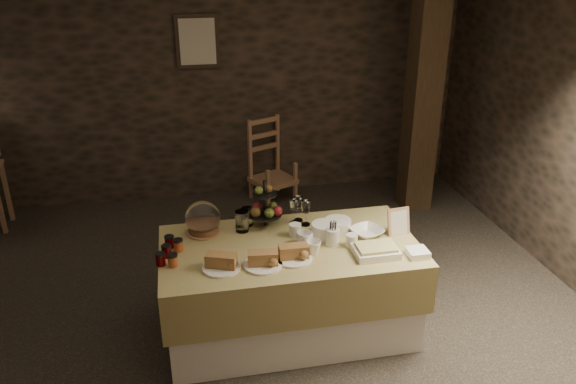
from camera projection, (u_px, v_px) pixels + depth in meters
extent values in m
cube|color=black|center=(248.00, 321.00, 4.35)|extent=(5.50, 5.00, 0.01)
cube|color=black|center=(214.00, 83.00, 6.06)|extent=(5.50, 0.02, 2.60)
cube|color=silver|center=(290.00, 290.00, 4.14)|extent=(1.76, 0.90, 0.69)
cube|color=olive|center=(290.00, 267.00, 4.06)|extent=(1.83, 0.97, 0.37)
cube|color=#956847|center=(7.00, 192.00, 5.82)|extent=(0.04, 0.04, 0.64)
cube|color=#956847|center=(273.00, 180.00, 6.34)|extent=(0.56, 0.55, 0.05)
cube|color=#956847|center=(270.00, 134.00, 6.30)|extent=(0.39, 0.20, 0.41)
cube|color=black|center=(424.00, 90.00, 5.76)|extent=(0.30, 0.30, 2.60)
cube|color=#2E2319|center=(197.00, 41.00, 5.83)|extent=(0.45, 0.03, 0.55)
cube|color=beige|center=(197.00, 42.00, 5.80)|extent=(0.37, 0.01, 0.47)
cylinder|color=white|center=(324.00, 230.00, 4.08)|extent=(0.19, 0.19, 0.10)
cylinder|color=white|center=(338.00, 225.00, 4.17)|extent=(0.20, 0.20, 0.08)
cylinder|color=white|center=(333.00, 237.00, 3.97)|extent=(0.10, 0.10, 0.12)
imported|color=white|center=(305.00, 238.00, 3.97)|extent=(0.13, 0.13, 0.09)
imported|color=white|center=(313.00, 248.00, 3.85)|extent=(0.14, 0.14, 0.10)
cylinder|color=white|center=(295.00, 230.00, 4.09)|extent=(0.09, 0.09, 0.09)
cylinder|color=white|center=(352.00, 240.00, 3.95)|extent=(0.08, 0.08, 0.09)
imported|color=white|center=(367.00, 232.00, 4.10)|extent=(0.30, 0.30, 0.06)
cylinder|color=#956847|center=(204.00, 232.00, 4.15)|extent=(0.26, 0.26, 0.01)
cylinder|color=#592B1B|center=(203.00, 227.00, 4.13)|extent=(0.22, 0.22, 0.07)
sphere|color=white|center=(203.00, 218.00, 4.10)|extent=(0.26, 0.26, 0.26)
cylinder|color=black|center=(265.00, 203.00, 4.18)|extent=(0.03, 0.03, 0.37)
cylinder|color=black|center=(265.00, 214.00, 4.22)|extent=(0.26, 0.26, 0.01)
cylinder|color=black|center=(265.00, 194.00, 4.15)|extent=(0.18, 0.18, 0.01)
sphere|color=#597129|center=(273.00, 207.00, 4.25)|extent=(0.08, 0.08, 0.08)
sphere|color=maroon|center=(257.00, 208.00, 4.23)|extent=(0.08, 0.08, 0.08)
sphere|color=#597129|center=(269.00, 213.00, 4.15)|extent=(0.08, 0.08, 0.08)
sphere|color=brown|center=(256.00, 212.00, 4.16)|extent=(0.08, 0.08, 0.08)
sphere|color=maroon|center=(277.00, 211.00, 4.18)|extent=(0.08, 0.08, 0.08)
cylinder|color=white|center=(222.00, 267.00, 3.69)|extent=(0.26, 0.26, 0.01)
cube|color=brown|center=(221.00, 260.00, 3.67)|extent=(0.22, 0.15, 0.09)
cylinder|color=white|center=(263.00, 265.00, 3.72)|extent=(0.26, 0.26, 0.01)
cube|color=brown|center=(263.00, 258.00, 3.70)|extent=(0.21, 0.11, 0.09)
cylinder|color=white|center=(294.00, 258.00, 3.80)|extent=(0.26, 0.26, 0.01)
cube|color=brown|center=(294.00, 251.00, 3.78)|extent=(0.20, 0.09, 0.09)
cylinder|color=#560405|center=(167.00, 252.00, 3.82)|extent=(0.06, 0.06, 0.07)
cylinder|color=#B65229|center=(173.00, 261.00, 3.71)|extent=(0.06, 0.06, 0.07)
cylinder|color=#560405|center=(161.00, 260.00, 3.72)|extent=(0.06, 0.06, 0.07)
cylinder|color=#B65229|center=(178.00, 246.00, 3.89)|extent=(0.06, 0.06, 0.07)
cylinder|color=#560405|center=(170.00, 243.00, 3.94)|extent=(0.06, 0.06, 0.07)
cube|color=white|center=(376.00, 251.00, 3.85)|extent=(0.30, 0.22, 0.05)
cube|color=tan|center=(376.00, 247.00, 3.83)|extent=(0.26, 0.18, 0.02)
cube|color=white|center=(417.00, 253.00, 3.84)|extent=(0.14, 0.14, 0.04)
cube|color=#956847|center=(399.00, 223.00, 4.10)|extent=(0.18, 0.09, 0.22)
cylinder|color=white|center=(242.00, 221.00, 4.14)|extent=(0.10, 0.10, 0.16)
cylinder|color=white|center=(247.00, 217.00, 4.24)|extent=(0.09, 0.09, 0.14)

